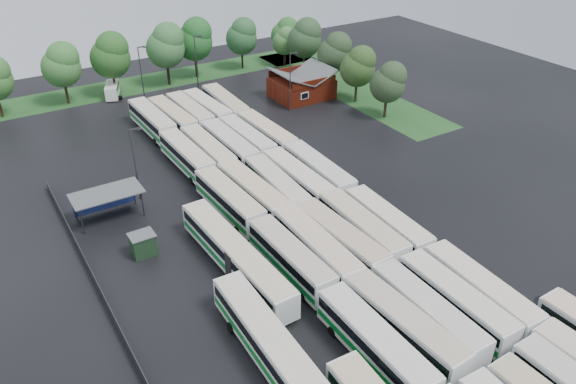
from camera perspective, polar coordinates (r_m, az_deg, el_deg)
ground at (r=60.48m, az=4.43°, el=-7.53°), size 160.00×160.00×0.00m
brick_building at (r=102.62m, az=1.40°, el=10.59°), size 10.07×8.60×5.39m
wash_shed at (r=69.93m, az=-17.99°, el=-0.34°), size 8.20×4.20×3.58m
utility_hut at (r=63.21m, az=-14.51°, el=-5.16°), size 2.70×2.20×2.62m
grass_strip_north at (r=113.39m, az=-14.47°, el=10.63°), size 80.00×10.00×0.01m
grass_strip_east at (r=108.76m, az=5.87°, el=10.59°), size 10.00×50.00×0.01m
west_fence at (r=59.09m, az=-18.47°, el=-9.68°), size 0.10×50.00×1.20m
bus_r1c0 at (r=49.79m, az=8.82°, el=-15.00°), size 2.92×13.33×3.70m
bus_r1c1 at (r=51.75m, az=11.58°, el=-13.16°), size 3.41×13.45×3.71m
bus_r1c2 at (r=53.47m, az=13.96°, el=-11.88°), size 2.92×12.96×3.60m
bus_r1c3 at (r=55.43m, az=16.63°, el=-10.55°), size 2.88×12.95×3.60m
bus_r1c4 at (r=57.19m, az=18.87°, el=-9.49°), size 3.29×13.16×3.64m
bus_r2c0 at (r=58.13m, az=0.29°, el=-6.77°), size 2.88×12.92×3.59m
bus_r2c1 at (r=59.45m, az=2.89°, el=-5.74°), size 3.17×13.50×3.74m
bus_r2c2 at (r=60.84m, az=5.29°, el=-4.88°), size 3.41×13.54×3.74m
bus_r2c3 at (r=62.80m, az=7.47°, el=-3.75°), size 3.27×13.53×3.74m
bus_r2c4 at (r=64.29m, az=10.00°, el=-3.18°), size 3.24×13.02×3.60m
bus_r3c0 at (r=67.84m, az=-5.97°, el=-0.84°), size 3.20×13.13×3.63m
bus_r3c1 at (r=68.98m, az=-3.58°, el=-0.09°), size 3.32×13.42×3.71m
bus_r3c2 at (r=70.22m, az=-1.16°, el=0.52°), size 3.39×13.14×3.62m
bus_r3c3 at (r=71.83m, az=0.92°, el=1.32°), size 2.89×13.33×3.71m
bus_r3c4 at (r=73.58m, az=3.07°, el=2.07°), size 3.22×13.55×3.75m
bus_r4c0 at (r=78.82m, az=-10.24°, el=3.61°), size 3.00×13.05×3.62m
bus_r4c1 at (r=79.68m, az=-8.12°, el=4.12°), size 2.82×13.04×3.63m
bus_r4c2 at (r=80.84m, az=-5.99°, el=4.71°), size 2.90×13.35×3.71m
bus_r4c3 at (r=82.47m, az=-4.19°, el=5.31°), size 2.94×12.93×3.59m
bus_r4c4 at (r=83.99m, az=-2.23°, el=5.89°), size 3.15×13.21×3.66m
bus_r5c0 at (r=90.89m, az=-13.64°, el=7.06°), size 3.15×13.44×3.73m
bus_r5c1 at (r=91.54m, az=-11.67°, el=7.43°), size 3.40×13.09×3.61m
bus_r5c2 at (r=92.64m, az=-9.91°, el=7.90°), size 3.03×13.07×3.62m
bus_r5c3 at (r=93.79m, az=-8.21°, el=8.32°), size 3.34×12.93×3.57m
bus_r5c4 at (r=95.04m, az=-6.40°, el=8.80°), size 3.28×13.32×3.68m
artic_bus_west_b at (r=58.55m, az=-5.34°, el=-6.54°), size 3.38×19.83×3.67m
artic_bus_west_c at (r=48.30m, az=-1.00°, el=-16.32°), size 3.41×20.05×3.71m
minibus at (r=107.72m, az=-17.42°, el=9.90°), size 3.96×6.01×2.47m
tree_north_1 at (r=105.40m, az=-22.00°, el=11.94°), size 6.66×6.66×11.03m
tree_north_2 at (r=106.54m, az=-17.55°, el=13.16°), size 7.03×7.03×11.64m
tree_north_3 at (r=109.39m, az=-12.25°, el=14.39°), size 7.15×7.15×11.85m
tree_north_4 at (r=112.82m, az=-9.42°, el=15.11°), size 7.06×7.06×11.69m
tree_north_5 at (r=116.84m, az=-4.68°, el=15.53°), size 6.28×6.28×10.40m
tree_north_6 at (r=120.84m, az=-0.26°, el=15.82°), size 5.67×5.66×9.38m
tree_east_0 at (r=94.03m, az=10.24°, el=10.95°), size 5.77×5.77×9.56m
tree_east_1 at (r=99.85m, az=7.22°, el=12.57°), size 6.08×6.08×10.08m
tree_east_2 at (r=106.73m, az=4.84°, el=14.01°), size 6.25×6.25×10.36m
tree_east_3 at (r=113.83m, az=1.78°, el=15.41°), size 6.66×6.66×11.03m
tree_east_4 at (r=118.71m, az=-0.29°, el=15.14°), size 4.90×4.90×8.11m
lamp_post_ne at (r=95.40m, az=0.29°, el=11.52°), size 1.55×0.30×10.03m
lamp_post_nw at (r=71.38m, az=-15.25°, el=3.21°), size 1.49×0.29×9.67m
lamp_post_back_w at (r=102.37m, az=-14.65°, el=11.85°), size 1.52×0.30×9.89m
lamp_post_back_e at (r=104.65m, az=-9.26°, el=13.04°), size 1.61×0.31×10.45m
puddle_2 at (r=58.67m, az=-1.21°, el=-8.83°), size 6.86×6.86×0.01m
puddle_3 at (r=62.58m, az=9.85°, el=-6.45°), size 3.92×3.92×0.01m
puddle_4 at (r=61.29m, az=24.80°, el=-10.28°), size 2.41×2.41×0.01m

